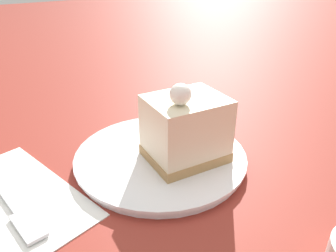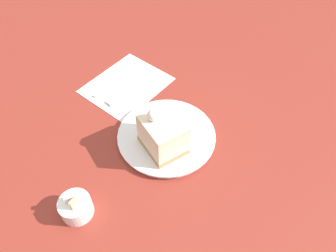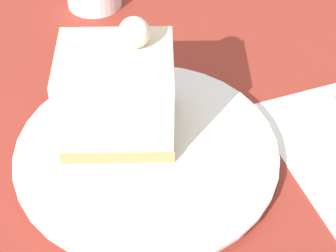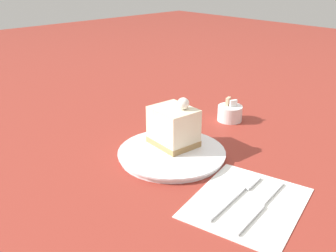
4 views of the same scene
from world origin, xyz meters
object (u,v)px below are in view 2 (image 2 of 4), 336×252
Objects in this scene: cake_slice at (162,135)px; plate at (167,136)px; fork at (129,91)px; sugar_bowl at (76,207)px; knife at (125,77)px.

plate is at bearing -48.75° from cake_slice.
sugar_bowl is at bearing 122.12° from fork.
sugar_bowl is (-0.04, 0.26, 0.01)m from plate.
plate is 0.06m from cake_slice.
fork and knife have the same top height.
knife is 0.41m from sugar_bowl.
sugar_bowl reaches higher than knife.
sugar_bowl is at bearing 99.75° from plate.
plate is at bearing 167.40° from fork.
plate is 3.58× the size of sugar_bowl.
cake_slice is 0.64× the size of fork.
fork is (0.19, -0.01, -0.00)m from plate.
fork is 0.36m from sugar_bowl.
cake_slice is at bearing -84.41° from sugar_bowl.
sugar_bowl reaches higher than fork.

